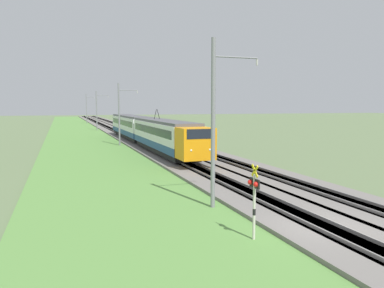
% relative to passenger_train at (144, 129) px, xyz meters
% --- Properties ---
extents(ground_plane, '(400.00, 400.00, 0.00)m').
position_rel_passenger_train_xyz_m(ground_plane, '(-34.69, 0.00, -2.26)').
color(ground_plane, '#60754C').
extents(ballast_main, '(240.00, 4.40, 0.30)m').
position_rel_passenger_train_xyz_m(ballast_main, '(15.31, 0.00, -2.11)').
color(ballast_main, slate).
rests_on(ballast_main, ground).
extents(ballast_adjacent, '(240.00, 4.40, 0.30)m').
position_rel_passenger_train_xyz_m(ballast_adjacent, '(15.31, -4.04, -2.11)').
color(ballast_adjacent, slate).
rests_on(ballast_adjacent, ground).
extents(track_main, '(240.00, 1.57, 0.45)m').
position_rel_passenger_train_xyz_m(track_main, '(15.31, 0.00, -2.10)').
color(track_main, '#4C4238').
rests_on(track_main, ground).
extents(track_adjacent, '(240.00, 1.57, 0.45)m').
position_rel_passenger_train_xyz_m(track_adjacent, '(15.31, -4.04, -2.10)').
color(track_adjacent, '#4C4238').
rests_on(track_adjacent, ground).
extents(grass_verge, '(240.00, 11.67, 0.12)m').
position_rel_passenger_train_xyz_m(grass_verge, '(15.31, 6.56, -2.20)').
color(grass_verge, '#5B8E42').
rests_on(grass_verge, ground).
extents(passenger_train, '(40.22, 2.83, 4.85)m').
position_rel_passenger_train_xyz_m(passenger_train, '(0.00, 0.00, 0.00)').
color(passenger_train, orange).
rests_on(passenger_train, ground).
extents(crossing_signal_near, '(0.70, 0.23, 3.04)m').
position_rel_passenger_train_xyz_m(crossing_signal_near, '(-34.65, 3.21, -0.42)').
color(crossing_signal_near, beige).
rests_on(crossing_signal_near, ground).
extents(catenary_mast_near, '(0.22, 2.56, 8.56)m').
position_rel_passenger_train_xyz_m(catenary_mast_near, '(-29.88, 2.87, 2.16)').
color(catenary_mast_near, slate).
rests_on(catenary_mast_near, ground).
extents(catenary_mast_mid, '(0.22, 2.56, 8.11)m').
position_rel_passenger_train_xyz_m(catenary_mast_mid, '(1.56, 2.87, 1.94)').
color(catenary_mast_mid, slate).
rests_on(catenary_mast_mid, ground).
extents(catenary_mast_far, '(0.22, 2.56, 8.23)m').
position_rel_passenger_train_xyz_m(catenary_mast_far, '(33.00, 2.87, 2.00)').
color(catenary_mast_far, slate).
rests_on(catenary_mast_far, ground).
extents(catenary_mast_distant, '(0.22, 2.56, 8.52)m').
position_rel_passenger_train_xyz_m(catenary_mast_distant, '(64.45, 2.87, 2.15)').
color(catenary_mast_distant, slate).
rests_on(catenary_mast_distant, ground).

